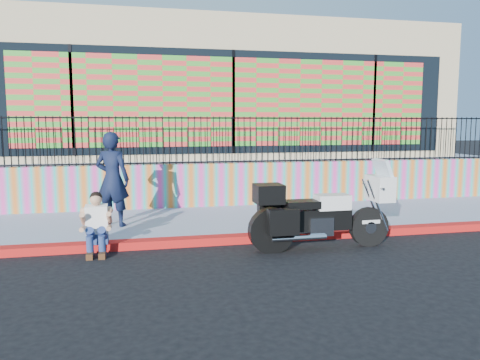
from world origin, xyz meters
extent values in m
plane|color=black|center=(0.00, 0.00, 0.00)|extent=(90.00, 90.00, 0.00)
cube|color=#B61B0D|center=(0.00, 0.00, 0.07)|extent=(16.00, 0.30, 0.15)
cube|color=#9197AE|center=(0.00, 1.65, 0.07)|extent=(16.00, 3.00, 0.15)
cube|color=#E13B9A|center=(0.00, 3.25, 0.70)|extent=(16.00, 0.20, 1.10)
cube|color=#9197AE|center=(0.00, 8.35, 0.62)|extent=(16.00, 10.00, 1.25)
cube|color=#CCB388|center=(0.00, 8.15, 3.25)|extent=(14.00, 8.00, 4.00)
cube|color=black|center=(0.00, 4.13, 2.85)|extent=(12.60, 0.04, 2.80)
cube|color=red|center=(0.00, 4.10, 2.85)|extent=(11.48, 0.02, 2.40)
cylinder|color=black|center=(1.57, -0.76, 0.37)|extent=(0.73, 0.16, 0.73)
cylinder|color=black|center=(-0.32, -0.76, 0.37)|extent=(0.73, 0.16, 0.73)
cube|color=black|center=(0.63, -0.76, 0.55)|extent=(1.05, 0.31, 0.38)
cube|color=silver|center=(0.57, -0.76, 0.44)|extent=(0.44, 0.38, 0.33)
cube|color=silver|center=(0.83, -0.76, 0.87)|extent=(0.61, 0.35, 0.27)
cube|color=black|center=(0.24, -0.76, 0.84)|extent=(0.61, 0.38, 0.13)
cube|color=silver|center=(1.77, -0.76, 1.09)|extent=(0.33, 0.58, 0.47)
cube|color=silver|center=(1.81, -0.76, 1.44)|extent=(0.20, 0.51, 0.37)
cube|color=black|center=(-0.37, -0.76, 1.05)|extent=(0.49, 0.47, 0.33)
cube|color=black|center=(-0.20, -1.09, 0.61)|extent=(0.53, 0.20, 0.44)
cube|color=black|center=(-0.20, -0.43, 0.61)|extent=(0.53, 0.20, 0.44)
cube|color=silver|center=(1.57, -0.76, 0.48)|extent=(0.35, 0.18, 0.07)
imported|color=black|center=(-3.12, 1.36, 1.13)|extent=(0.84, 0.71, 1.96)
cube|color=navy|center=(-3.34, -0.05, 0.24)|extent=(0.36, 0.28, 0.18)
cube|color=white|center=(-3.34, -0.09, 0.59)|extent=(0.38, 0.27, 0.54)
sphere|color=tan|center=(-3.34, -0.13, 0.95)|extent=(0.21, 0.21, 0.21)
cube|color=#472814|center=(-3.44, -0.49, 0.05)|extent=(0.11, 0.26, 0.10)
cube|color=#472814|center=(-3.24, -0.49, 0.05)|extent=(0.11, 0.26, 0.10)
camera|label=1|loc=(-2.60, -8.57, 2.29)|focal=35.00mm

